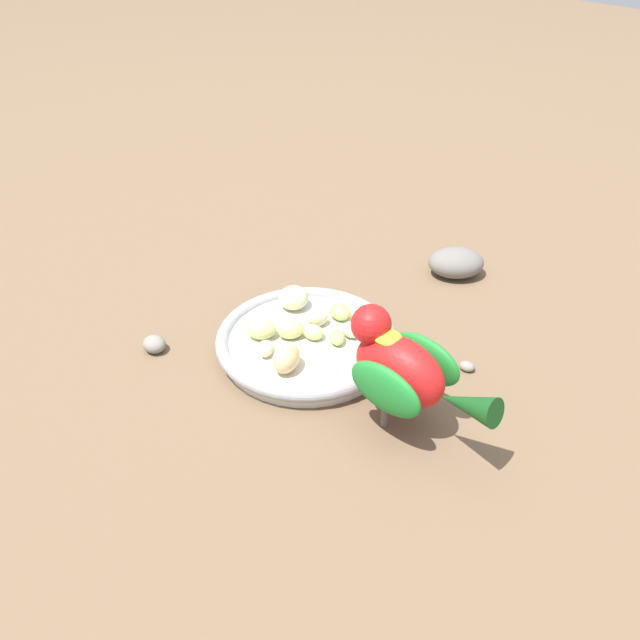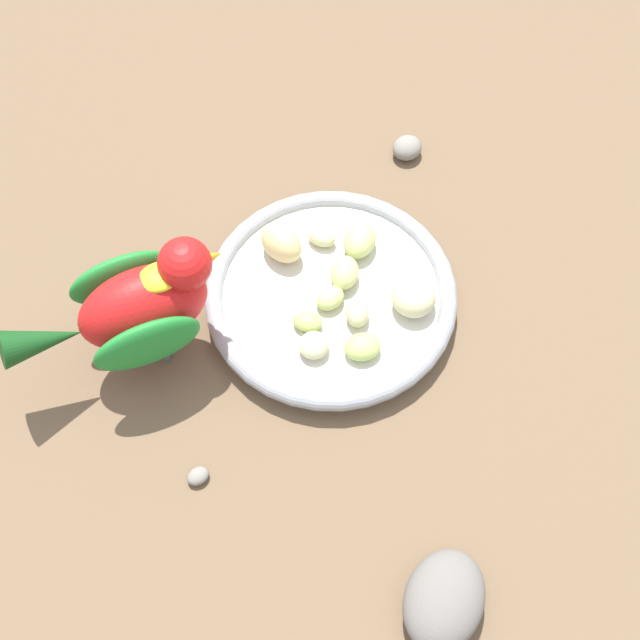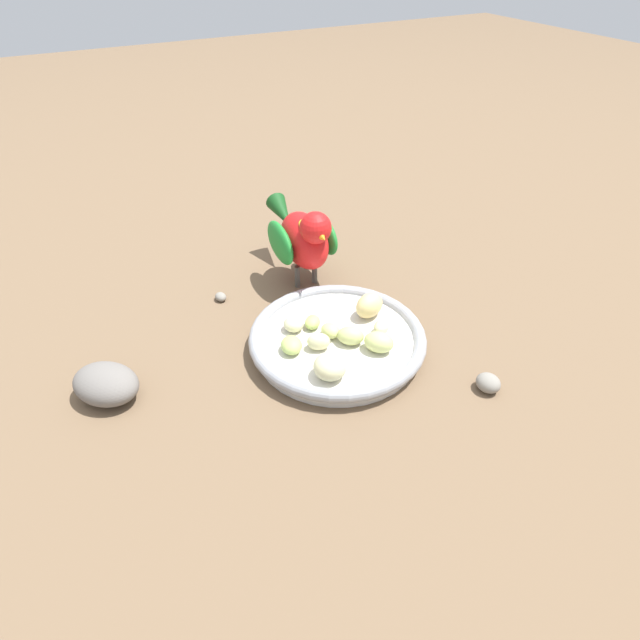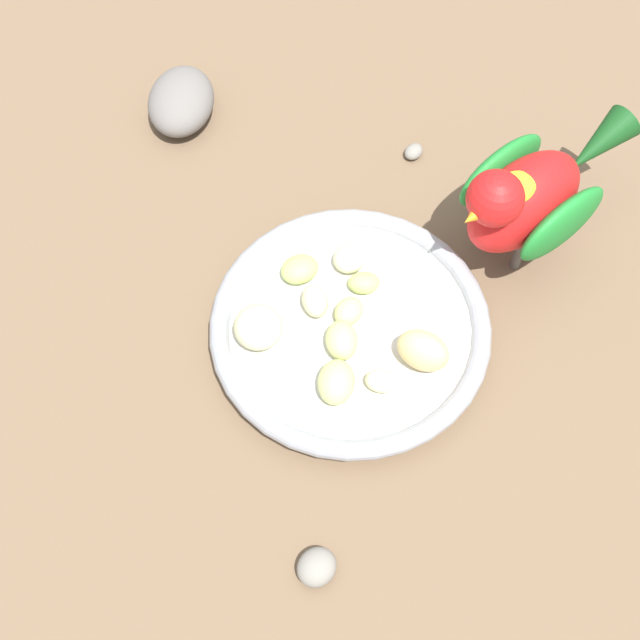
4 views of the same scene
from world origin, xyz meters
name	(u,v)px [view 2 (image 2 of 4)]	position (x,y,z in m)	size (l,w,h in m)	color
ground_plane	(366,310)	(0.00, 0.00, 0.00)	(4.00, 4.00, 0.00)	brown
feeding_bowl	(331,297)	(0.02, 0.02, 0.01)	(0.21, 0.21, 0.03)	beige
apple_piece_0	(306,319)	(0.00, 0.06, 0.03)	(0.02, 0.02, 0.01)	#B2CC66
apple_piece_1	(360,241)	(0.05, -0.02, 0.03)	(0.03, 0.03, 0.02)	#C6D17A
apple_piece_2	(345,273)	(0.03, 0.01, 0.03)	(0.03, 0.02, 0.02)	#C6D17A
apple_piece_3	(362,347)	(-0.04, 0.03, 0.03)	(0.03, 0.02, 0.02)	#B2CC66
apple_piece_4	(281,244)	(0.07, 0.04, 0.03)	(0.04, 0.03, 0.03)	#E5C67F
apple_piece_5	(414,297)	(-0.02, -0.03, 0.03)	(0.04, 0.04, 0.03)	beige
apple_piece_6	(330,298)	(0.01, 0.03, 0.03)	(0.03, 0.02, 0.02)	#C6D17A
apple_piece_7	(322,237)	(0.07, 0.01, 0.03)	(0.02, 0.02, 0.02)	beige
apple_piece_8	(357,312)	(-0.01, 0.02, 0.03)	(0.03, 0.02, 0.02)	beige
apple_piece_9	(314,345)	(-0.02, 0.06, 0.03)	(0.02, 0.02, 0.02)	beige
parrot	(138,306)	(0.05, 0.18, 0.07)	(0.09, 0.18, 0.13)	#59544C
rock_large	(444,600)	(-0.24, 0.07, 0.02)	(0.08, 0.06, 0.04)	slate
pebble_0	(198,476)	(-0.07, 0.19, 0.01)	(0.02, 0.01, 0.01)	gray
pebble_1	(407,148)	(0.13, -0.11, 0.01)	(0.03, 0.03, 0.02)	gray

